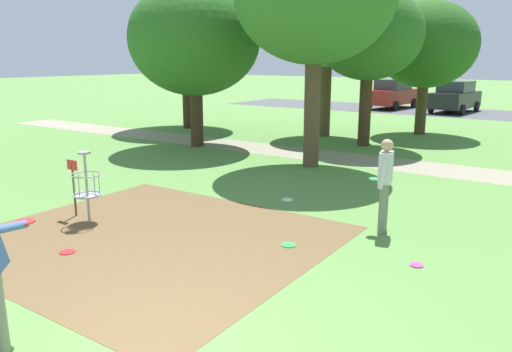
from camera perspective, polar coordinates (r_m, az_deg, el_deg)
ground_plane at (r=5.93m, az=-11.88°, el=-18.34°), size 160.00×160.00×0.00m
dirt_tee_pad at (r=9.02m, az=-12.03°, el=-6.96°), size 5.94×5.39×0.01m
disc_golf_basket at (r=10.04m, az=-19.07°, el=-0.85°), size 0.98×0.58×1.39m
player_foreground_watching at (r=9.19m, az=14.61°, el=-0.44°), size 0.43×0.49×1.71m
frisbee_by_tee at (r=8.50m, az=3.77°, el=-7.93°), size 0.26×0.26×0.02m
frisbee_far_left at (r=8.75m, az=-20.88°, el=-8.18°), size 0.25×0.25×0.02m
frisbee_far_right at (r=8.09m, az=17.99°, el=-9.72°), size 0.20×0.20×0.02m
frisbee_scattered_a at (r=11.14m, az=3.62°, el=-2.74°), size 0.24×0.24×0.02m
tree_near_left at (r=21.93m, az=18.98°, el=14.09°), size 4.11×4.11×5.42m
tree_near_right at (r=20.52m, az=8.26°, el=16.67°), size 3.78×3.78×5.98m
tree_mid_left at (r=18.37m, az=12.85°, el=15.60°), size 3.78×3.78×5.56m
tree_far_center at (r=22.96m, az=-8.08°, el=15.72°), size 5.04×5.04×6.27m
tree_far_right at (r=17.95m, az=-7.09°, el=15.32°), size 4.58×4.58×5.71m
parked_car_leftmost at (r=33.35m, az=15.44°, el=9.10°), size 2.36×4.39×1.84m
parked_car_center_left at (r=31.95m, az=21.95°, el=8.46°), size 2.27×4.35×1.84m
gravel_path at (r=15.20m, az=19.38°, el=0.83°), size 40.00×1.91×0.00m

